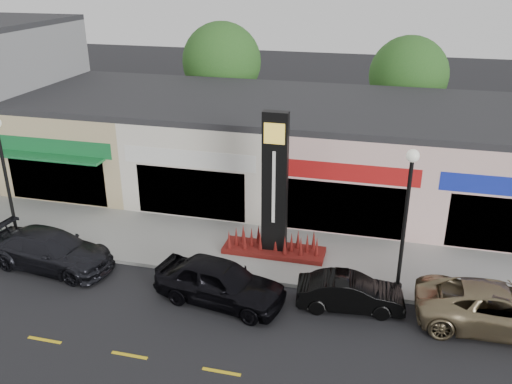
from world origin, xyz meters
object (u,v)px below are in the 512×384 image
at_px(lamp_west_near, 4,169).
at_px(pylon_sign, 274,206).
at_px(lamp_east_near, 406,209).
at_px(car_black_conv, 350,293).
at_px(car_black_sedan, 220,282).
at_px(car_gold_suv, 499,308).
at_px(car_dark_sedan, 51,250).

distance_m(lamp_west_near, pylon_sign, 11.19).
bearing_deg(lamp_east_near, car_black_conv, -142.04).
distance_m(lamp_west_near, car_black_sedan, 10.40).
height_order(lamp_west_near, car_gold_suv, lamp_west_near).
bearing_deg(car_gold_suv, car_black_conv, 90.04).
xyz_separation_m(lamp_west_near, car_gold_suv, (19.25, -1.14, -2.73)).
bearing_deg(car_black_conv, lamp_west_near, 78.69).
relative_size(pylon_sign, car_dark_sedan, 1.16).
height_order(lamp_west_near, lamp_east_near, same).
distance_m(car_dark_sedan, car_black_conv, 11.80).
height_order(lamp_east_near, pylon_sign, pylon_sign).
relative_size(pylon_sign, car_black_conv, 1.61).
bearing_deg(lamp_west_near, car_gold_suv, -3.38).
height_order(lamp_east_near, car_gold_suv, lamp_east_near).
height_order(car_black_sedan, car_gold_suv, car_black_sedan).
bearing_deg(lamp_east_near, car_dark_sedan, -174.25).
distance_m(car_black_sedan, car_gold_suv, 9.43).
bearing_deg(lamp_west_near, car_dark_sedan, -27.46).
distance_m(lamp_west_near, car_dark_sedan, 4.00).
bearing_deg(lamp_east_near, car_gold_suv, -19.30).
bearing_deg(car_gold_suv, lamp_west_near, 85.26).
bearing_deg(car_gold_suv, car_black_sedan, 93.87).
relative_size(car_black_sedan, car_black_conv, 1.27).
bearing_deg(lamp_west_near, lamp_east_near, 0.00).
relative_size(lamp_west_near, car_gold_suv, 1.02).
relative_size(pylon_sign, car_black_sedan, 1.26).
relative_size(car_dark_sedan, car_black_conv, 1.39).
bearing_deg(car_black_sedan, car_black_conv, -71.11).
relative_size(car_dark_sedan, car_black_sedan, 1.09).
xyz_separation_m(lamp_west_near, lamp_east_near, (16.00, 0.00, 0.00)).
height_order(car_black_conv, car_gold_suv, car_gold_suv).
bearing_deg(lamp_west_near, car_black_conv, -4.98).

